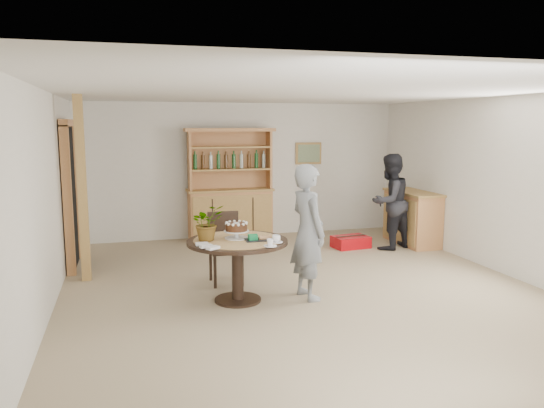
{
  "coord_description": "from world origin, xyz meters",
  "views": [
    {
      "loc": [
        -2.15,
        -6.24,
        2.11
      ],
      "look_at": [
        -0.25,
        0.53,
        1.05
      ],
      "focal_mm": 35.0,
      "sensor_mm": 36.0,
      "label": 1
    }
  ],
  "objects_px": {
    "hutch": "(230,202)",
    "dining_chair": "(225,243)",
    "dining_table": "(237,252)",
    "adult_person": "(390,202)",
    "sideboard": "(412,217)",
    "teen_boy": "(308,232)",
    "red_suitcase": "(351,242)"
  },
  "relations": [
    {
      "from": "hutch",
      "to": "dining_chair",
      "type": "xyz_separation_m",
      "value": [
        -0.59,
        -2.62,
        -0.15
      ]
    },
    {
      "from": "dining_table",
      "to": "adult_person",
      "type": "distance_m",
      "value": 3.63
    },
    {
      "from": "sideboard",
      "to": "teen_boy",
      "type": "bearing_deg",
      "value": -140.29
    },
    {
      "from": "dining_chair",
      "to": "red_suitcase",
      "type": "xyz_separation_m",
      "value": [
        2.45,
        1.38,
        -0.43
      ]
    },
    {
      "from": "sideboard",
      "to": "adult_person",
      "type": "distance_m",
      "value": 0.71
    },
    {
      "from": "dining_chair",
      "to": "teen_boy",
      "type": "bearing_deg",
      "value": -47.66
    },
    {
      "from": "sideboard",
      "to": "dining_table",
      "type": "bearing_deg",
      "value": -148.69
    },
    {
      "from": "dining_chair",
      "to": "teen_boy",
      "type": "distance_m",
      "value": 1.29
    },
    {
      "from": "teen_boy",
      "to": "red_suitcase",
      "type": "bearing_deg",
      "value": -45.0
    },
    {
      "from": "dining_chair",
      "to": "sideboard",
      "type": "bearing_deg",
      "value": 20.69
    },
    {
      "from": "dining_chair",
      "to": "adult_person",
      "type": "bearing_deg",
      "value": 20.41
    },
    {
      "from": "dining_chair",
      "to": "adult_person",
      "type": "distance_m",
      "value": 3.27
    },
    {
      "from": "dining_chair",
      "to": "red_suitcase",
      "type": "bearing_deg",
      "value": 29.2
    },
    {
      "from": "teen_boy",
      "to": "red_suitcase",
      "type": "distance_m",
      "value": 2.9
    },
    {
      "from": "sideboard",
      "to": "dining_table",
      "type": "relative_size",
      "value": 1.05
    },
    {
      "from": "teen_boy",
      "to": "dining_chair",
      "type": "bearing_deg",
      "value": 32.25
    },
    {
      "from": "teen_boy",
      "to": "adult_person",
      "type": "xyz_separation_m",
      "value": [
        2.2,
        2.07,
        -0.01
      ]
    },
    {
      "from": "hutch",
      "to": "adult_person",
      "type": "distance_m",
      "value": 2.87
    },
    {
      "from": "adult_person",
      "to": "hutch",
      "type": "bearing_deg",
      "value": -54.14
    },
    {
      "from": "hutch",
      "to": "adult_person",
      "type": "height_order",
      "value": "hutch"
    },
    {
      "from": "hutch",
      "to": "dining_table",
      "type": "relative_size",
      "value": 1.7
    },
    {
      "from": "dining_chair",
      "to": "adult_person",
      "type": "height_order",
      "value": "adult_person"
    },
    {
      "from": "sideboard",
      "to": "red_suitcase",
      "type": "relative_size",
      "value": 1.95
    },
    {
      "from": "sideboard",
      "to": "dining_chair",
      "type": "xyz_separation_m",
      "value": [
        -3.63,
        -1.38,
        0.06
      ]
    },
    {
      "from": "sideboard",
      "to": "dining_chair",
      "type": "height_order",
      "value": "dining_chair"
    },
    {
      "from": "dining_table",
      "to": "teen_boy",
      "type": "distance_m",
      "value": 0.88
    },
    {
      "from": "dining_chair",
      "to": "red_suitcase",
      "type": "height_order",
      "value": "dining_chair"
    },
    {
      "from": "dining_table",
      "to": "red_suitcase",
      "type": "xyz_separation_m",
      "value": [
        2.45,
        2.21,
        -0.5
      ]
    },
    {
      "from": "hutch",
      "to": "dining_chair",
      "type": "relative_size",
      "value": 2.16
    },
    {
      "from": "hutch",
      "to": "sideboard",
      "type": "xyz_separation_m",
      "value": [
        3.04,
        -1.24,
        -0.22
      ]
    },
    {
      "from": "dining_table",
      "to": "red_suitcase",
      "type": "relative_size",
      "value": 1.86
    },
    {
      "from": "hutch",
      "to": "adult_person",
      "type": "xyz_separation_m",
      "value": [
        2.46,
        -1.48,
        0.12
      ]
    }
  ]
}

